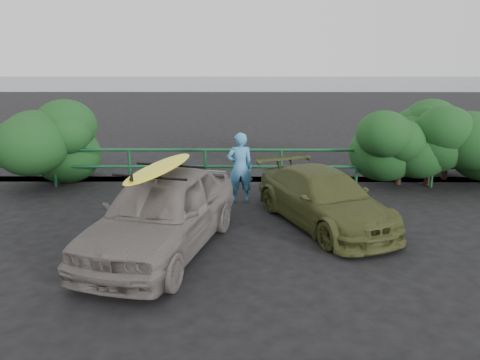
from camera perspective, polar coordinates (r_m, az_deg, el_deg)
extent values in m
plane|color=black|center=(7.78, 0.42, -10.79)|extent=(80.00, 80.00, 0.00)
plane|color=slate|center=(67.10, 0.34, 11.91)|extent=(200.00, 200.00, 0.00)
imported|color=#68605D|center=(8.34, -9.48, -3.87)|extent=(2.72, 4.53, 1.44)
imported|color=#41481F|center=(9.73, 10.17, -2.20)|extent=(2.93, 4.15, 1.11)
imported|color=#418BC3|center=(11.00, 0.00, 1.52)|extent=(0.64, 0.45, 1.67)
ellipsoid|color=yellow|center=(8.12, -9.72, 1.50)|extent=(1.12, 2.51, 0.07)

